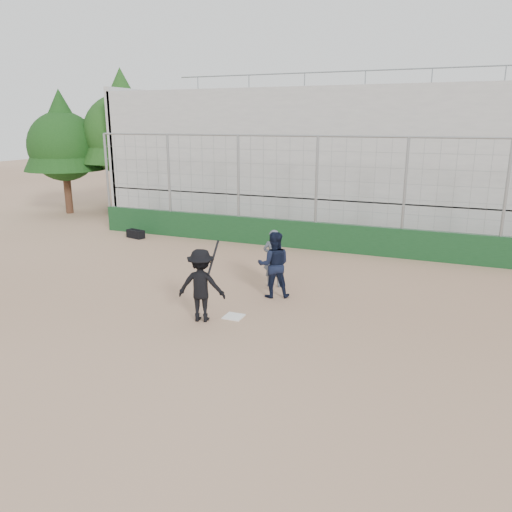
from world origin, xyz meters
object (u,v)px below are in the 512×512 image
at_px(batter_at_plate, 201,285).
at_px(umpire, 274,261).
at_px(equipment_bag, 136,234).
at_px(catcher_crouched, 274,276).

relative_size(batter_at_plate, umpire, 1.27).
relative_size(umpire, equipment_bag, 1.80).
height_order(batter_at_plate, umpire, batter_at_plate).
distance_m(batter_at_plate, catcher_crouched, 2.35).
xyz_separation_m(catcher_crouched, umpire, (-0.31, 0.83, 0.14)).
height_order(catcher_crouched, equipment_bag, catcher_crouched).
bearing_deg(umpire, batter_at_plate, 67.35).
bearing_deg(umpire, equipment_bag, -36.06).
xyz_separation_m(umpire, equipment_bag, (-7.17, 3.58, -0.57)).
bearing_deg(catcher_crouched, umpire, 110.57).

